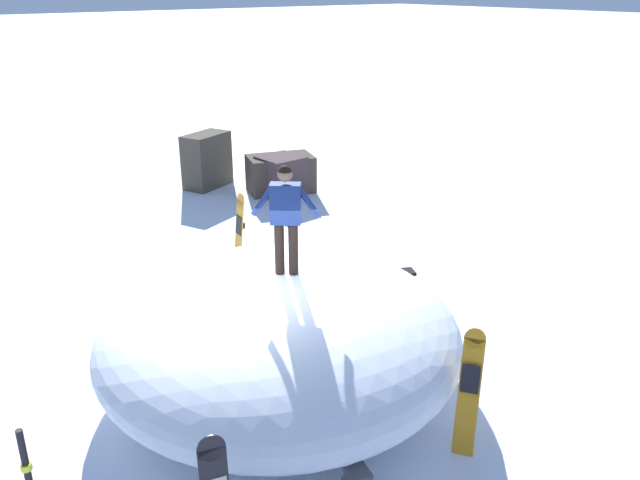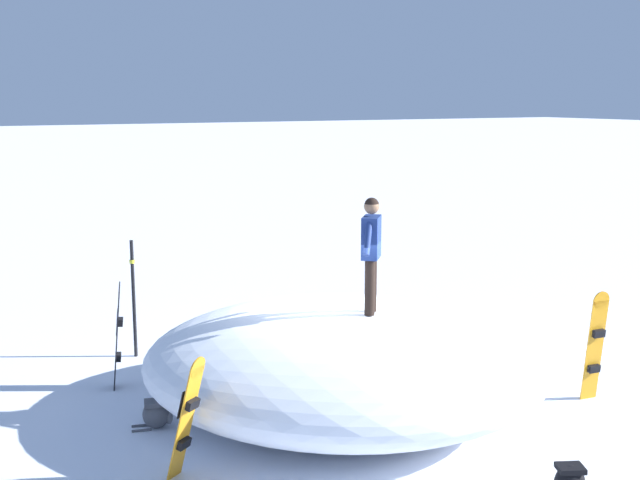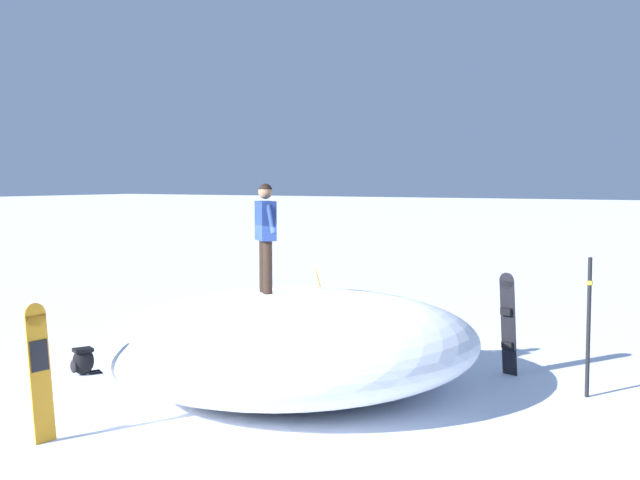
% 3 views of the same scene
% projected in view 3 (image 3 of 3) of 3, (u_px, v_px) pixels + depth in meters
% --- Properties ---
extents(ground, '(240.00, 240.00, 0.00)m').
position_uv_depth(ground, '(310.00, 400.00, 11.42)').
color(ground, white).
extents(snow_mound, '(7.55, 7.67, 1.50)m').
position_uv_depth(snow_mound, '(292.00, 342.00, 11.83)').
color(snow_mound, white).
rests_on(snow_mound, ground).
extents(snowboarder_standing, '(0.80, 0.70, 1.61)m').
position_uv_depth(snowboarder_standing, '(266.00, 229.00, 11.66)').
color(snowboarder_standing, black).
rests_on(snowboarder_standing, snow_mound).
extents(snowboard_primary_upright, '(0.30, 0.24, 1.69)m').
position_uv_depth(snowboard_primary_upright, '(508.00, 322.00, 12.78)').
color(snowboard_primary_upright, black).
rests_on(snowboard_primary_upright, ground).
extents(snowboard_secondary_upright, '(0.22, 0.30, 1.69)m').
position_uv_depth(snowboard_secondary_upright, '(39.00, 370.00, 9.58)').
color(snowboard_secondary_upright, orange).
rests_on(snowboard_secondary_upright, ground).
extents(snowboard_tertiary_upright, '(0.52, 0.47, 1.56)m').
position_uv_depth(snowboard_tertiary_upright, '(326.00, 308.00, 14.62)').
color(snowboard_tertiary_upright, orange).
rests_on(snowboard_tertiary_upright, ground).
extents(backpack_near, '(0.39, 0.59, 0.39)m').
position_uv_depth(backpack_near, '(406.00, 352.00, 13.69)').
color(backpack_near, '#4C4C51').
rests_on(backpack_near, ground).
extents(backpack_far, '(0.42, 0.56, 0.44)m').
position_uv_depth(backpack_far, '(83.00, 361.00, 12.89)').
color(backpack_far, black).
rests_on(backpack_far, ground).
extents(trail_marker_pole, '(0.10, 0.10, 2.05)m').
position_uv_depth(trail_marker_pole, '(589.00, 324.00, 11.50)').
color(trail_marker_pole, black).
rests_on(trail_marker_pole, ground).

